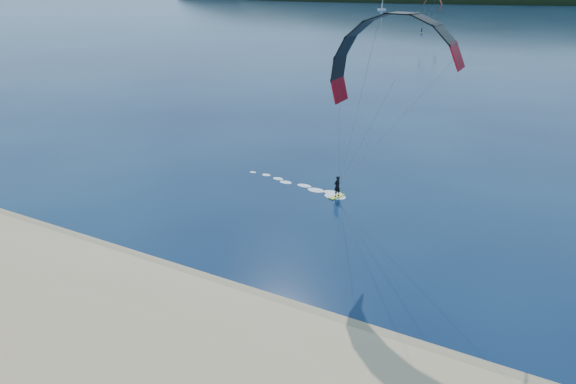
{
  "coord_description": "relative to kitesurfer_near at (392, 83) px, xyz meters",
  "views": [
    {
      "loc": [
        15.39,
        -15.86,
        17.3
      ],
      "look_at": [
        1.61,
        10.0,
        5.0
      ],
      "focal_mm": 30.44,
      "sensor_mm": 36.0,
      "label": 1
    }
  ],
  "objects": [
    {
      "name": "ground",
      "position": [
        -6.01,
        -16.64,
        -11.36
      ],
      "size": [
        1800.0,
        1800.0,
        0.0
      ],
      "primitive_type": "plane",
      "color": "#061232",
      "rests_on": "ground"
    },
    {
      "name": "wet_sand",
      "position": [
        -6.01,
        -12.14,
        -11.31
      ],
      "size": [
        220.0,
        2.5,
        0.1
      ],
      "color": "olive",
      "rests_on": "ground"
    },
    {
      "name": "headland",
      "position": [
        -5.38,
        728.64,
        -11.36
      ],
      "size": [
        1200.0,
        310.0,
        140.0
      ],
      "color": "black",
      "rests_on": "ground"
    },
    {
      "name": "kitesurfer_near",
      "position": [
        0.0,
        0.0,
        0.0
      ],
      "size": [
        21.24,
        8.16,
        15.26
      ],
      "color": "#A9C216",
      "rests_on": "ground"
    },
    {
      "name": "kitesurfer_far",
      "position": [
        -36.96,
        175.38,
        -0.87
      ],
      "size": [
        9.36,
        8.11,
        13.57
      ],
      "color": "#A9C216",
      "rests_on": "ground"
    },
    {
      "name": "sailboat",
      "position": [
        -126.45,
        389.79,
        -10.62
      ],
      "size": [
        7.16,
        4.78,
        10.0
      ],
      "color": "white",
      "rests_on": "ground"
    }
  ]
}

